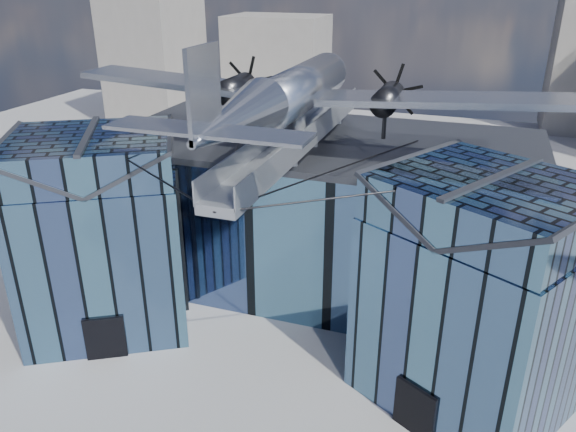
% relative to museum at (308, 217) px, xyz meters
% --- Properties ---
extents(ground_plane, '(120.00, 120.00, 0.00)m').
position_rel_museum_xyz_m(ground_plane, '(-0.00, -5.82, -5.54)').
color(ground_plane, gray).
extents(museum, '(32.88, 24.50, 17.60)m').
position_rel_museum_xyz_m(museum, '(0.00, 0.00, 0.00)').
color(museum, '#416286').
rests_on(museum, ground).
extents(bg_towers, '(77.00, 24.50, 26.00)m').
position_rel_museum_xyz_m(bg_towers, '(1.45, 44.67, 4.47)').
color(bg_towers, gray).
rests_on(bg_towers, ground).
extents(tree_side_w, '(4.56, 4.56, 5.66)m').
position_rel_museum_xyz_m(tree_side_w, '(-21.89, 5.65, -1.71)').
color(tree_side_w, black).
rests_on(tree_side_w, ground).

